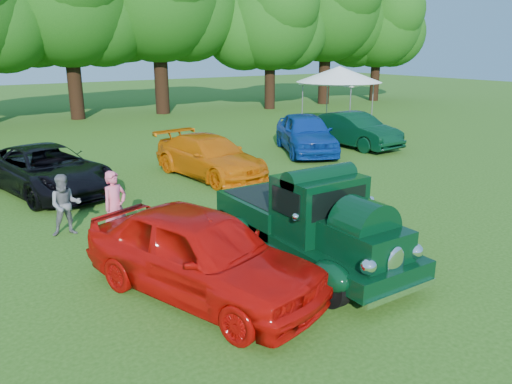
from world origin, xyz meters
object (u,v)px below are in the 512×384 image
back_car_green (354,130)px  spectator_pink (115,207)px  hero_pickup (311,225)px  back_car_orange (210,157)px  canopy_tent (339,75)px  red_convertible (201,253)px  back_car_blue (306,133)px  spectator_grey (65,205)px  back_car_black (47,170)px

back_car_green → spectator_pink: (-13.07, -5.56, 0.09)m
hero_pickup → back_car_orange: (1.72, 7.76, -0.13)m
spectator_pink → canopy_tent: canopy_tent is taller
canopy_tent → back_car_orange: bearing=-153.9°
red_convertible → back_car_blue: (9.89, 9.23, 0.02)m
spectator_pink → hero_pickup: bearing=-68.6°
back_car_orange → spectator_pink: spectator_pink is taller
red_convertible → spectator_pink: (-0.47, 3.50, 0.03)m
spectator_grey → back_car_green: bearing=29.4°
spectator_grey → canopy_tent: size_ratio=0.26×
canopy_tent → back_car_green: bearing=-123.0°
red_convertible → back_car_orange: bearing=41.5°
spectator_pink → back_car_blue: bearing=8.6°
red_convertible → spectator_grey: 4.81m
hero_pickup → spectator_grey: size_ratio=3.29×
spectator_grey → back_car_black: bearing=96.1°
canopy_tent → spectator_grey: bearing=-152.9°
red_convertible → back_car_orange: (4.36, 7.78, -0.11)m
back_car_blue → spectator_pink: 11.84m
back_car_orange → back_car_black: bearing=161.1°
hero_pickup → back_car_blue: 11.72m
red_convertible → back_car_green: size_ratio=1.04×
back_car_orange → back_car_blue: size_ratio=1.00×
hero_pickup → canopy_tent: canopy_tent is taller
hero_pickup → spectator_pink: size_ratio=2.92×
hero_pickup → back_car_green: bearing=42.2°
back_car_green → canopy_tent: (2.64, 4.05, 2.25)m
hero_pickup → back_car_black: hero_pickup is taller
back_car_orange → spectator_pink: (-4.82, -4.28, 0.14)m
back_car_blue → spectator_pink: (-10.36, -5.74, 0.01)m
back_car_black → spectator_pink: (0.47, -5.33, 0.12)m
back_car_blue → canopy_tent: canopy_tent is taller
spectator_grey → canopy_tent: 18.78m
spectator_grey → back_car_orange: bearing=40.8°
hero_pickup → spectator_pink: bearing=131.8°
red_convertible → spectator_pink: size_ratio=2.84×
back_car_green → canopy_tent: canopy_tent is taller
back_car_orange → spectator_grey: bearing=-158.8°
back_car_green → spectator_grey: (-13.96, -4.44, -0.01)m
back_car_orange → spectator_pink: bearing=-146.2°
spectator_pink → red_convertible: bearing=-102.8°
back_car_black → spectator_grey: 4.23m
back_car_blue → back_car_green: size_ratio=1.06×
back_car_black → back_car_orange: bearing=-24.6°
red_convertible → spectator_grey: size_ratio=3.19×
canopy_tent → back_car_black: bearing=-165.2°
spectator_grey → red_convertible: bearing=-61.9°
back_car_blue → spectator_grey: (-11.24, -4.62, -0.09)m
hero_pickup → spectator_pink: (-3.10, 3.47, 0.01)m
back_car_blue → back_car_green: back_car_blue is taller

